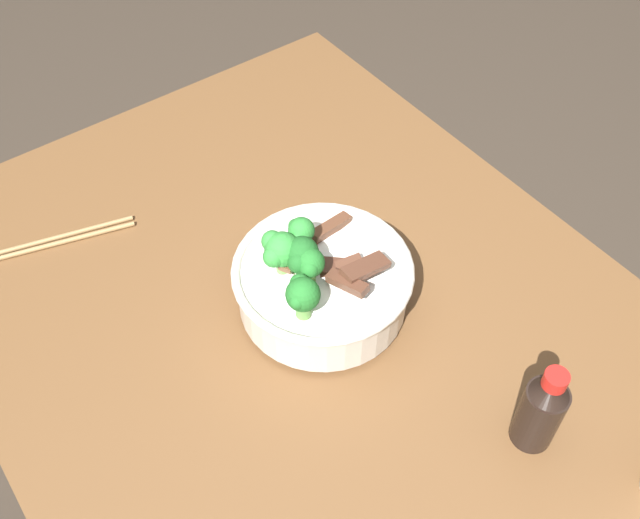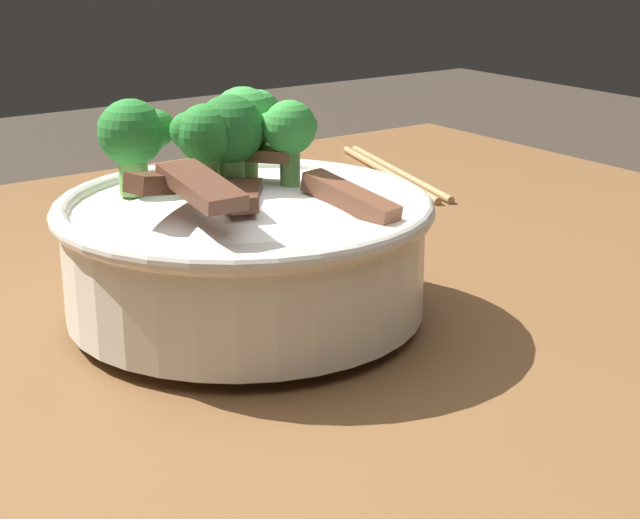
# 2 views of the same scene
# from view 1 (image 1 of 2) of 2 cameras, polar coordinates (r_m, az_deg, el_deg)

# --- Properties ---
(dining_table) EXTENTS (1.30, 0.81, 0.79)m
(dining_table) POSITION_cam_1_polar(r_m,az_deg,el_deg) (1.02, 3.16, -12.63)
(dining_table) COLOR brown
(dining_table) RESTS_ON ground
(rice_bowl) EXTENTS (0.23, 0.23, 0.14)m
(rice_bowl) POSITION_cam_1_polar(r_m,az_deg,el_deg) (0.93, 0.07, -1.58)
(rice_bowl) COLOR silver
(rice_bowl) RESTS_ON dining_table
(chopsticks_pair) EXTENTS (0.08, 0.22, 0.01)m
(chopsticks_pair) POSITION_cam_1_polar(r_m,az_deg,el_deg) (1.11, -20.03, 1.36)
(chopsticks_pair) COLOR #9E7A4C
(chopsticks_pair) RESTS_ON dining_table
(soy_sauce_bottle) EXTENTS (0.05, 0.05, 0.13)m
(soy_sauce_bottle) POSITION_cam_1_polar(r_m,az_deg,el_deg) (0.86, 16.89, -11.20)
(soy_sauce_bottle) COLOR black
(soy_sauce_bottle) RESTS_ON dining_table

